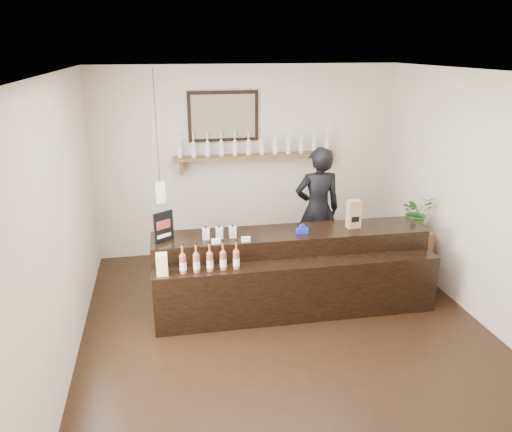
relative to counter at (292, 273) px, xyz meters
The scene contains 10 objects.
ground 0.75m from the counter, 109.11° to the right, with size 5.00×5.00×0.00m, color black.
room_shell 1.41m from the counter, 109.11° to the right, with size 5.00×5.00×5.00m.
back_wall_decor 2.26m from the counter, 100.99° to the left, with size 2.66×0.96×1.69m.
counter is the anchor object (origin of this frame).
promo_sign 1.63m from the counter, behind, with size 0.22×0.16×0.36m.
paper_bag 1.04m from the counter, ahead, with size 0.16×0.13×0.35m.
tape_dispenser 0.55m from the counter, 14.40° to the left, with size 0.14×0.06×0.12m.
side_cabinet 1.85m from the counter, 12.73° to the left, with size 0.45×0.56×0.73m.
potted_plant 1.92m from the counter, 12.73° to the left, with size 0.41×0.35×0.45m, color #2C5A24.
shopkeeper 1.28m from the counter, 57.51° to the left, with size 0.73×0.48×2.00m, color black.
Camera 1 is at (-1.28, -4.73, 3.04)m, focal length 35.00 mm.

